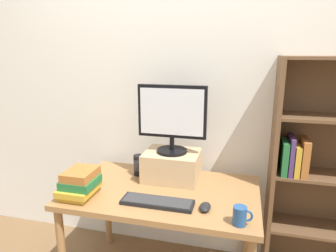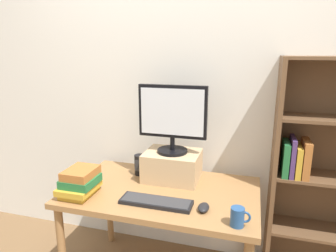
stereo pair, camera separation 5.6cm
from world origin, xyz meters
name	(u,v)px [view 1 (the left image)]	position (x,y,z in m)	size (l,w,h in m)	color
back_wall	(179,90)	(0.00, 0.48, 1.30)	(7.00, 0.08, 2.60)	silver
desk	(163,200)	(0.00, 0.00, 0.63)	(1.23, 0.75, 0.71)	#9E7042
bookshelf_unit	(324,174)	(1.03, 0.33, 0.79)	(0.74, 0.28, 1.56)	brown
riser_box	(172,165)	(0.02, 0.18, 0.81)	(0.38, 0.30, 0.20)	tan
computer_monitor	(172,117)	(0.02, 0.18, 1.16)	(0.47, 0.21, 0.46)	black
keyboard	(157,202)	(0.02, -0.19, 0.72)	(0.43, 0.13, 0.02)	black
computer_mouse	(205,207)	(0.30, -0.19, 0.73)	(0.06, 0.10, 0.04)	black
book_stack	(80,184)	(-0.47, -0.21, 0.79)	(0.21, 0.24, 0.17)	gold
coffee_mug	(240,216)	(0.50, -0.29, 0.76)	(0.10, 0.07, 0.10)	#234C84
desk_speaker	(139,165)	(-0.23, 0.19, 0.78)	(0.07, 0.08, 0.15)	black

